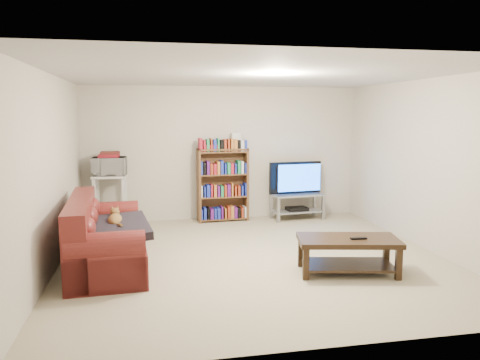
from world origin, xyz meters
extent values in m
plane|color=tan|center=(0.00, 0.00, 0.00)|extent=(5.00, 5.00, 0.00)
plane|color=white|center=(0.00, 0.00, 2.40)|extent=(5.00, 5.00, 0.00)
plane|color=beige|center=(0.00, 2.50, 1.20)|extent=(5.00, 0.00, 5.00)
plane|color=beige|center=(0.00, -2.50, 1.20)|extent=(5.00, 0.00, 5.00)
plane|color=beige|center=(-2.50, 0.00, 1.20)|extent=(0.00, 5.00, 5.00)
plane|color=beige|center=(2.50, 0.00, 1.20)|extent=(0.00, 5.00, 5.00)
cube|color=maroon|center=(-1.87, 0.04, 0.20)|extent=(1.00, 2.09, 0.39)
cube|color=maroon|center=(-2.19, 0.02, 0.45)|extent=(0.38, 2.06, 0.86)
cube|color=maroon|center=(-1.82, -0.86, 0.26)|extent=(0.85, 0.29, 0.51)
cube|color=maroon|center=(-1.93, 0.94, 0.26)|extent=(0.85, 0.29, 0.51)
cube|color=black|center=(-1.77, -0.10, 0.52)|extent=(0.93, 1.13, 0.18)
cube|color=black|center=(0.99, -0.80, 0.40)|extent=(1.29, 0.82, 0.06)
cube|color=black|center=(0.99, -0.80, 0.10)|extent=(1.16, 0.74, 0.03)
cube|color=black|center=(0.42, -0.93, 0.19)|extent=(0.08, 0.08, 0.37)
cube|color=black|center=(1.47, -1.14, 0.19)|extent=(0.08, 0.08, 0.37)
cube|color=black|center=(0.51, -0.46, 0.19)|extent=(0.08, 0.08, 0.37)
cube|color=black|center=(1.56, -0.68, 0.19)|extent=(0.08, 0.08, 0.37)
cube|color=black|center=(1.08, -0.88, 0.44)|extent=(0.20, 0.06, 0.02)
cube|color=#999EA3|center=(1.31, 2.13, 0.45)|extent=(0.97, 0.51, 0.03)
cube|color=#999EA3|center=(1.31, 2.13, 0.15)|extent=(0.92, 0.49, 0.02)
cube|color=gray|center=(0.89, 1.91, 0.23)|extent=(0.05, 0.05, 0.47)
cube|color=gray|center=(1.76, 2.00, 0.23)|extent=(0.05, 0.05, 0.47)
cube|color=gray|center=(0.85, 2.27, 0.23)|extent=(0.05, 0.05, 0.47)
cube|color=gray|center=(1.72, 2.36, 0.23)|extent=(0.05, 0.05, 0.47)
imported|color=black|center=(1.31, 2.13, 0.76)|extent=(1.01, 0.23, 0.58)
cube|color=black|center=(1.31, 2.13, 0.19)|extent=(0.40, 0.30, 0.06)
cube|color=brown|center=(-0.48, 2.25, 0.65)|extent=(0.05, 0.28, 1.30)
cube|color=brown|center=(0.38, 2.29, 0.65)|extent=(0.05, 0.28, 1.30)
cube|color=brown|center=(-0.05, 2.27, 1.29)|extent=(0.92, 0.33, 0.03)
cube|color=maroon|center=(-0.25, 2.26, 1.34)|extent=(0.27, 0.21, 0.07)
cube|color=silver|center=(-1.99, 2.17, 0.87)|extent=(0.58, 0.44, 0.04)
cube|color=silver|center=(-1.99, 2.17, 0.30)|extent=(0.52, 0.40, 0.03)
cube|color=silver|center=(-2.24, 2.02, 0.42)|extent=(0.05, 0.05, 0.85)
cube|color=silver|center=(-1.76, 1.99, 0.42)|extent=(0.05, 0.05, 0.85)
cube|color=silver|center=(-2.21, 2.35, 0.42)|extent=(0.05, 0.05, 0.85)
cube|color=silver|center=(-1.74, 2.32, 0.42)|extent=(0.05, 0.05, 0.85)
imported|color=silver|center=(-1.99, 2.17, 1.04)|extent=(0.57, 0.41, 0.30)
cube|color=maroon|center=(-1.99, 2.17, 1.22)|extent=(0.34, 0.30, 0.05)
camera|label=1|loc=(-1.34, -5.90, 1.90)|focal=35.00mm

